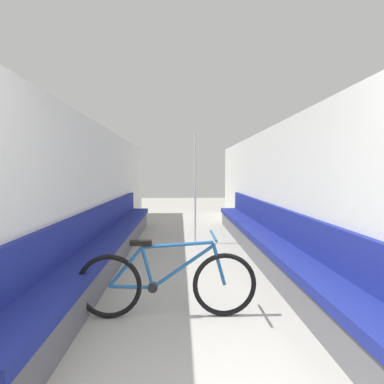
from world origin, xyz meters
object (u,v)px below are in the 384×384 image
(bench_seat_row_right, at_px, (265,241))
(grab_pole_near, at_px, (195,190))
(bicycle, at_px, (167,283))
(bench_seat_row_left, at_px, (110,243))

(bench_seat_row_right, bearing_deg, grab_pole_near, 134.97)
(bench_seat_row_right, xyz_separation_m, bicycle, (-1.46, -1.86, 0.05))
(bench_seat_row_left, distance_m, grab_pole_near, 1.88)
(bench_seat_row_right, height_order, grab_pole_near, grab_pole_near)
(bench_seat_row_right, relative_size, grab_pole_near, 3.04)
(bench_seat_row_left, distance_m, bench_seat_row_right, 2.42)
(bench_seat_row_right, height_order, bicycle, bench_seat_row_right)
(bicycle, relative_size, grab_pole_near, 0.80)
(bicycle, bearing_deg, bench_seat_row_left, 104.75)
(bicycle, bearing_deg, bench_seat_row_right, 39.24)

